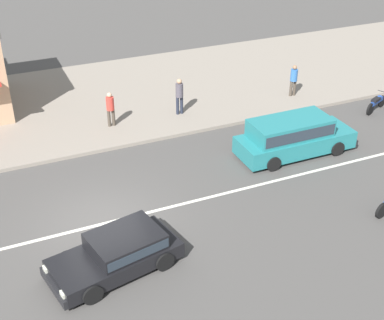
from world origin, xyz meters
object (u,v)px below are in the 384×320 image
at_px(hatchback_black_2, 119,251).
at_px(pedestrian_far_end, 110,107).
at_px(minivan_teal_0, 293,135).
at_px(motorcycle_0, 377,102).
at_px(pedestrian_mid_kerb, 294,78).
at_px(pedestrian_near_clock, 179,94).

bearing_deg(hatchback_black_2, pedestrian_far_end, 75.30).
relative_size(minivan_teal_0, motorcycle_0, 2.95).
bearing_deg(motorcycle_0, hatchback_black_2, -158.28).
bearing_deg(motorcycle_0, pedestrian_mid_kerb, 135.49).
xyz_separation_m(hatchback_black_2, motorcycle_0, (14.27, 5.68, -0.17)).
distance_m(pedestrian_mid_kerb, pedestrian_far_end, 9.11).
relative_size(pedestrian_mid_kerb, pedestrian_far_end, 0.99).
relative_size(hatchback_black_2, motorcycle_0, 2.48).
height_order(hatchback_black_2, pedestrian_near_clock, pedestrian_near_clock).
bearing_deg(pedestrian_near_clock, pedestrian_far_end, 179.08).
relative_size(minivan_teal_0, pedestrian_far_end, 3.11).
relative_size(motorcycle_0, pedestrian_mid_kerb, 1.06).
bearing_deg(pedestrian_far_end, motorcycle_0, -14.71).
relative_size(pedestrian_near_clock, pedestrian_far_end, 1.08).
bearing_deg(pedestrian_mid_kerb, pedestrian_near_clock, 177.22).
distance_m(minivan_teal_0, motorcycle_0, 6.23).
bearing_deg(minivan_teal_0, pedestrian_near_clock, 119.43).
bearing_deg(pedestrian_far_end, pedestrian_near_clock, -0.92).
distance_m(minivan_teal_0, pedestrian_far_end, 7.88).
height_order(hatchback_black_2, pedestrian_mid_kerb, pedestrian_mid_kerb).
relative_size(motorcycle_0, pedestrian_far_end, 1.05).
bearing_deg(pedestrian_near_clock, hatchback_black_2, -122.23).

